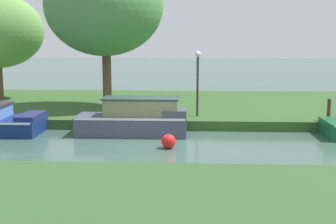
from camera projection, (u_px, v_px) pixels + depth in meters
The scene contains 8 objects.
ground_plane at pixel (156, 142), 16.14m from camera, with size 120.00×120.00×0.00m, color #3B584C.
riverbank_far at pixel (167, 106), 23.00m from camera, with size 72.00×10.00×0.40m, color #305324.
slate_narrowboat at pixel (136, 119), 17.26m from camera, with size 4.18×1.43×1.45m.
willow_tree_centre at pixel (104, 6), 20.58m from camera, with size 5.45×4.56×7.01m.
lamp_post at pixel (198, 75), 18.84m from camera, with size 0.24×0.24×2.73m.
mooring_post_near at pixel (329, 110), 18.03m from camera, with size 0.15×0.15×0.89m, color #443127.
mooring_post_far at pixel (163, 108), 18.36m from camera, with size 0.17×0.17×0.90m, color brown.
channel_buoy at pixel (169, 141), 15.25m from camera, with size 0.49×0.49×0.49m, color red.
Camera 1 is at (1.19, -15.69, 3.78)m, focal length 48.34 mm.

